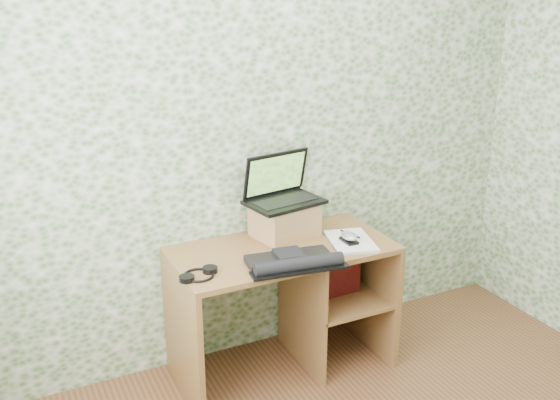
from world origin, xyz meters
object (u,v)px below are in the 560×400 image
desk (293,287)px  riser (285,220)px  keyboard (293,261)px  laptop (281,191)px  notepad (351,241)px

desk → riser: riser is taller
keyboard → laptop: bearing=80.1°
riser → keyboard: (-0.13, -0.37, -0.07)m
desk → laptop: size_ratio=2.67×
laptop → desk: bearing=-101.4°
laptop → keyboard: (-0.13, -0.42, -0.23)m
desk → notepad: notepad is taller
desk → keyboard: bearing=-116.9°
riser → keyboard: size_ratio=0.63×
riser → notepad: bearing=-40.5°
riser → laptop: bearing=90.0°
riser → laptop: 0.17m
keyboard → notepad: size_ratio=1.57×
desk → keyboard: 0.41m
riser → notepad: 0.39m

